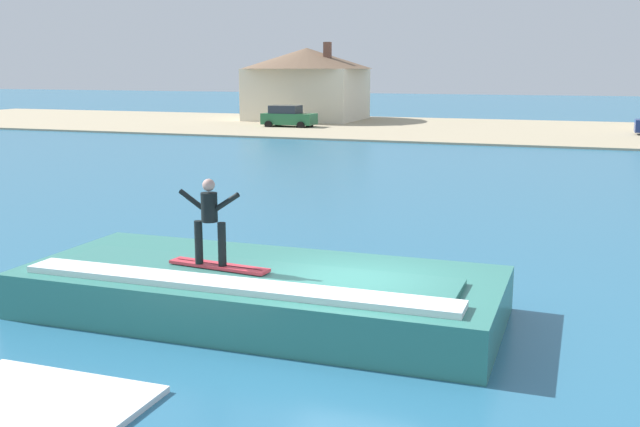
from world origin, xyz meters
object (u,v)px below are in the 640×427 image
(surfer, at_px, (210,217))
(car_near_shore, at_px, (288,117))
(wave_crest, at_px, (260,291))
(house_with_chimney, at_px, (307,80))
(surfboard, at_px, (219,266))

(surfer, relative_size, car_near_shore, 0.39)
(wave_crest, bearing_deg, house_with_chimney, 109.65)
(surfboard, xyz_separation_m, surfer, (-0.14, -0.07, 0.98))
(wave_crest, distance_m, surfer, 1.82)
(surfer, height_order, car_near_shore, surfer)
(wave_crest, relative_size, surfboard, 4.36)
(house_with_chimney, bearing_deg, car_near_shore, -79.52)
(surfboard, distance_m, surfer, 1.00)
(car_near_shore, xyz_separation_m, house_with_chimney, (-1.58, 8.53, 2.84))
(car_near_shore, bearing_deg, house_with_chimney, 100.48)
(surfer, height_order, house_with_chimney, house_with_chimney)
(surfboard, relative_size, house_with_chimney, 0.18)
(wave_crest, xyz_separation_m, surfboard, (-0.67, -0.43, 0.58))
(surfer, relative_size, house_with_chimney, 0.14)
(car_near_shore, bearing_deg, surfboard, -69.61)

